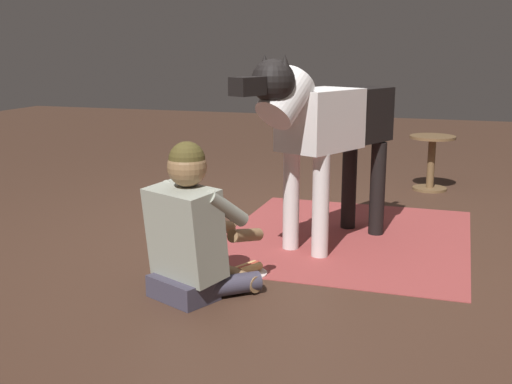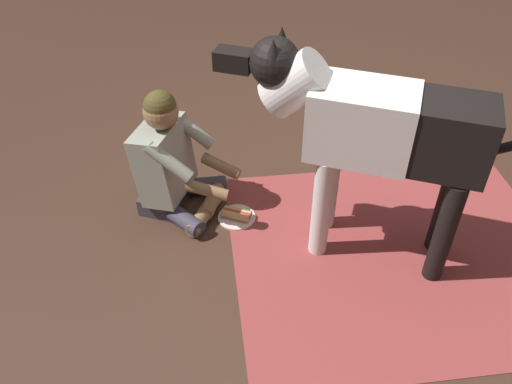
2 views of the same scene
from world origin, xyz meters
name	(u,v)px [view 2 (image 2 of 2)]	position (x,y,z in m)	size (l,w,h in m)	color
ground_plane	(351,216)	(0.00, 0.00, 0.00)	(16.17, 16.17, 0.00)	#422A1F
area_rug	(397,253)	(-0.19, 0.36, 0.00)	(1.98, 1.68, 0.01)	#933A39
person_sitting_on_floor	(171,163)	(1.13, -0.24, 0.35)	(0.69, 0.62, 0.85)	#3B3747
large_dog	(373,130)	(0.05, 0.25, 0.83)	(1.50, 0.79, 1.28)	silver
hot_dog_on_plate	(237,215)	(0.74, -0.07, 0.03)	(0.25, 0.25, 0.06)	silver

